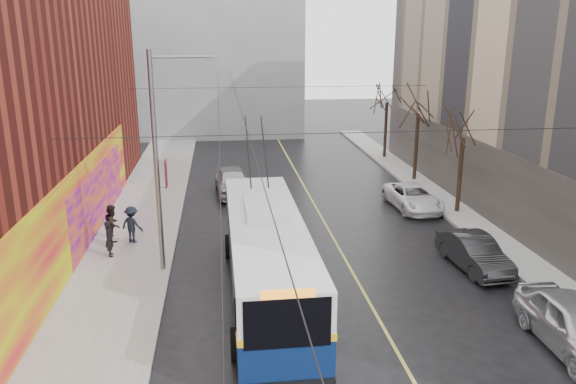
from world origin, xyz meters
name	(u,v)px	position (x,y,z in m)	size (l,w,h in m)	color
sidewalk_left	(129,254)	(-8.00, 12.00, 0.07)	(4.00, 60.00, 0.15)	gray
sidewalk_right	(491,238)	(9.00, 12.00, 0.07)	(2.00, 60.00, 0.15)	gray
lane_line	(329,231)	(1.50, 14.00, 0.00)	(0.12, 50.00, 0.01)	#BFB74C
building_far	(194,38)	(-6.00, 44.99, 9.02)	(20.50, 12.10, 18.00)	gray
streetlight_pole	(160,158)	(-6.14, 10.00, 4.85)	(2.65, 0.60, 9.00)	slate
catenary_wires	(245,105)	(-2.54, 14.77, 6.25)	(18.00, 60.00, 0.22)	black
tree_near	(464,123)	(9.00, 16.00, 4.98)	(3.20, 3.20, 6.40)	black
tree_mid	(419,102)	(9.00, 23.00, 5.25)	(3.20, 3.20, 6.68)	black
tree_far	(387,92)	(9.00, 30.00, 5.14)	(3.20, 3.20, 6.57)	black
pigeons_flying	(251,95)	(-2.51, 10.24, 7.23)	(4.75, 4.21, 1.26)	slate
trolleybus	(267,256)	(-2.21, 7.25, 1.65)	(3.01, 12.58, 5.93)	#0A1C4C
parked_car_a	(575,325)	(7.00, 2.45, 0.83)	(1.97, 4.90, 1.67)	silver
parked_car_b	(474,252)	(6.65, 8.80, 0.71)	(1.51, 4.32, 1.42)	#272729
parked_car_c	(413,197)	(6.86, 17.15, 0.67)	(2.21, 4.79, 1.33)	white
following_car	(232,181)	(-3.15, 21.30, 0.82)	(1.95, 4.84, 1.65)	#9B9C9F
pedestrian_a	(110,238)	(-8.69, 11.69, 0.95)	(0.58, 0.38, 1.60)	black
pedestrian_b	(113,225)	(-8.80, 13.15, 1.09)	(0.91, 0.71, 1.88)	black
pedestrian_c	(132,224)	(-7.97, 13.28, 1.02)	(1.12, 0.64, 1.73)	black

